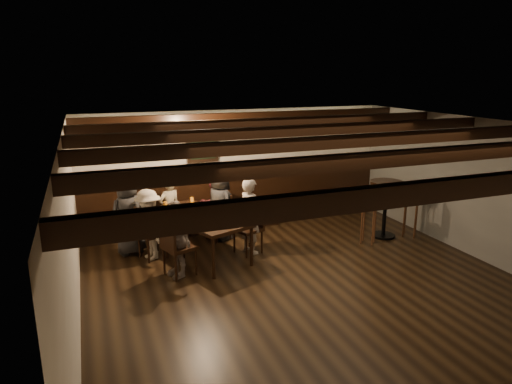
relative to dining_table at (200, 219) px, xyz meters
name	(u,v)px	position (x,y,z in m)	size (l,w,h in m)	color
room	(246,188)	(0.95, 0.26, 0.39)	(7.00, 7.00, 7.00)	black
dining_table	(200,219)	(0.00, 0.00, 0.00)	(1.50, 2.15, 0.74)	black
chair_left_near	(152,243)	(-0.83, 0.18, -0.40)	(0.54, 0.54, 0.92)	black
chair_left_far	(179,257)	(-0.53, -0.67, -0.38)	(0.58, 0.58, 0.99)	black
chair_right_near	(219,226)	(0.53, 0.67, -0.41)	(0.51, 0.51, 0.88)	black
chair_right_far	(249,237)	(0.83, -0.18, -0.39)	(0.55, 0.55, 0.94)	black
person_bench_left	(129,215)	(-1.15, 0.55, 0.04)	(0.70, 0.45, 1.43)	#2A2B2D
person_bench_centre	(170,209)	(-0.35, 0.99, -0.07)	(0.44, 0.29, 1.22)	gray
person_bench_right	(213,202)	(0.55, 1.15, -0.06)	(0.60, 0.46, 1.23)	#511C22
person_left_near	(149,225)	(-0.86, 0.17, -0.06)	(0.80, 0.46, 1.24)	#A69C8C
person_left_far	(176,239)	(-0.56, -0.68, -0.06)	(0.73, 0.30, 1.24)	slate
person_right_near	(220,205)	(0.56, 0.68, 0.01)	(0.67, 0.44, 1.37)	#262729
person_right_far	(250,216)	(0.86, -0.17, 0.01)	(0.50, 0.33, 1.37)	gray
pint_a	(165,206)	(-0.50, 0.57, 0.13)	(0.07, 0.07, 0.14)	#BF7219
pint_b	(192,201)	(0.02, 0.70, 0.13)	(0.07, 0.07, 0.14)	#BF7219
pint_c	(182,213)	(-0.32, -0.01, 0.13)	(0.07, 0.07, 0.14)	#BF7219
pint_d	(208,206)	(0.22, 0.29, 0.13)	(0.07, 0.07, 0.14)	silver
pint_e	(204,220)	(-0.06, -0.50, 0.13)	(0.07, 0.07, 0.14)	#BF7219
pint_f	(228,217)	(0.37, -0.45, 0.13)	(0.07, 0.07, 0.14)	silver
pint_g	(230,222)	(0.32, -0.74, 0.13)	(0.07, 0.07, 0.14)	#BF7219
plate_near	(217,227)	(0.09, -0.71, 0.07)	(0.24, 0.24, 0.01)	white
plate_far	(219,217)	(0.27, -0.22, 0.07)	(0.24, 0.24, 0.01)	white
condiment_caddy	(202,213)	(0.02, -0.05, 0.12)	(0.15, 0.10, 0.12)	black
candle	(196,209)	(0.01, 0.32, 0.09)	(0.05, 0.05, 0.05)	beige
high_top_table	(386,201)	(3.58, -0.35, 0.06)	(0.63, 0.63, 1.12)	black
bar_stool_left	(369,222)	(3.08, -0.55, -0.26)	(0.36, 0.38, 1.13)	#3C2213
bar_stool_right	(411,216)	(4.08, -0.50, -0.26)	(0.36, 0.37, 1.13)	#3C2213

